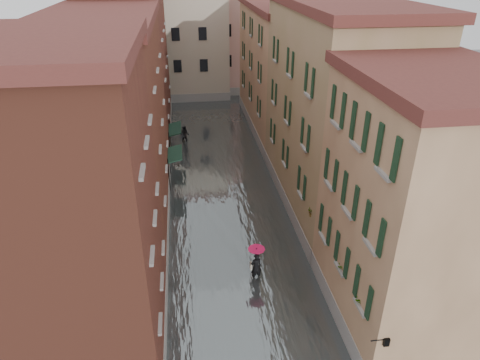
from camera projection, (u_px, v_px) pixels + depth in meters
ground at (246, 299)px, 21.98m from camera, size 120.00×120.00×0.00m
floodwater at (222, 181)px, 33.35m from camera, size 10.00×60.00×0.20m
building_left_near at (74, 226)px, 16.38m from camera, size 6.00×8.00×13.00m
building_left_mid at (112, 130)px, 26.15m from camera, size 6.00×14.00×12.50m
building_left_far at (132, 63)px, 38.97m from camera, size 6.00×16.00×14.00m
building_right_near at (414, 216)px, 18.39m from camera, size 6.00×8.00×11.50m
building_right_mid at (333, 116)px, 27.69m from camera, size 6.00×14.00×13.00m
building_right_far at (282, 72)px, 41.21m from camera, size 6.00×16.00×11.50m
building_end_cream at (176, 41)px, 51.96m from camera, size 12.00×9.00×13.00m
building_end_pink at (247, 41)px, 55.02m from camera, size 10.00×9.00×12.00m
awning_near at (174, 155)px, 32.05m from camera, size 1.09×2.92×2.80m
awning_far at (174, 130)px, 36.66m from camera, size 1.09×3.04×2.80m
wall_lantern at (385, 341)px, 15.83m from camera, size 0.71×0.22×0.35m
window_planters at (337, 251)px, 19.88m from camera, size 0.59×7.82×0.84m
pedestrian_main at (256, 262)px, 22.76m from camera, size 0.92×0.92×2.06m
pedestrian_far at (185, 135)px, 39.77m from camera, size 0.96×0.81×1.78m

